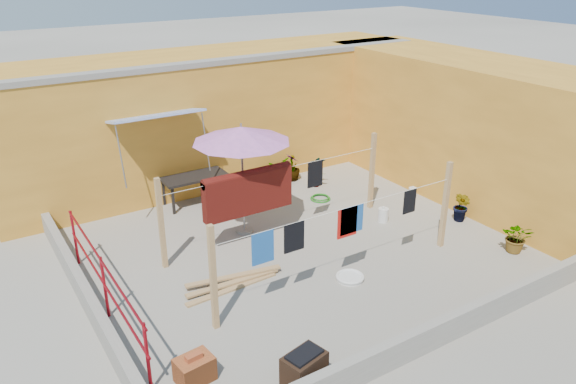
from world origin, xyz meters
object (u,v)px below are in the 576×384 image
(brick_stack, at_px, (195,369))
(white_basin, at_px, (350,277))
(plant_back_a, at_px, (276,171))
(brazier, at_px, (304,369))
(outdoor_table, at_px, (194,178))
(green_hose, at_px, (320,198))
(patio_umbrella, at_px, (241,135))
(water_jug_b, at_px, (412,193))
(water_jug_a, at_px, (383,215))

(brick_stack, bearing_deg, white_basin, 14.76)
(plant_back_a, bearing_deg, brazier, -118.31)
(outdoor_table, xyz_separation_m, green_hose, (2.62, -1.41, -0.60))
(patio_umbrella, xyz_separation_m, brick_stack, (-2.72, -3.61, -1.95))
(brazier, bearing_deg, water_jug_b, 33.93)
(water_jug_a, bearing_deg, white_basin, -144.43)
(outdoor_table, relative_size, plant_back_a, 2.15)
(white_basin, bearing_deg, water_jug_b, 30.52)
(brick_stack, height_order, green_hose, brick_stack)
(white_basin, distance_m, water_jug_a, 2.59)
(plant_back_a, bearing_deg, water_jug_b, -48.06)
(outdoor_table, height_order, brazier, outdoor_table)
(water_jug_b, xyz_separation_m, plant_back_a, (-2.29, 2.54, 0.21))
(white_basin, bearing_deg, outdoor_table, 102.00)
(brick_stack, relative_size, white_basin, 1.04)
(patio_umbrella, distance_m, plant_back_a, 3.28)
(outdoor_table, relative_size, water_jug_a, 4.23)
(brazier, bearing_deg, patio_umbrella, 71.63)
(brazier, bearing_deg, outdoor_table, 79.33)
(brazier, height_order, water_jug_b, brazier)
(water_jug_a, height_order, water_jug_b, water_jug_a)
(water_jug_a, bearing_deg, brazier, -142.69)
(water_jug_b, bearing_deg, brazier, -146.07)
(brick_stack, distance_m, plant_back_a, 7.25)
(brick_stack, distance_m, green_hose, 6.53)
(water_jug_a, distance_m, water_jug_b, 1.55)
(plant_back_a, bearing_deg, patio_umbrella, -135.57)
(water_jug_a, xyz_separation_m, water_jug_b, (1.44, 0.58, -0.02))
(white_basin, bearing_deg, brick_stack, -165.24)
(water_jug_b, distance_m, green_hose, 2.22)
(brazier, xyz_separation_m, water_jug_b, (5.73, 3.86, -0.12))
(water_jug_a, distance_m, plant_back_a, 3.25)
(brick_stack, bearing_deg, water_jug_a, 23.53)
(patio_umbrella, bearing_deg, water_jug_a, -23.25)
(white_basin, relative_size, water_jug_a, 1.47)
(patio_umbrella, height_order, plant_back_a, patio_umbrella)
(patio_umbrella, height_order, water_jug_a, patio_umbrella)
(brick_stack, bearing_deg, water_jug_b, 23.23)
(patio_umbrella, xyz_separation_m, plant_back_a, (1.96, 1.92, -1.79))
(patio_umbrella, xyz_separation_m, green_hose, (2.34, 0.51, -2.10))
(water_jug_b, relative_size, plant_back_a, 0.44)
(patio_umbrella, bearing_deg, outdoor_table, 98.31)
(brazier, relative_size, water_jug_a, 1.84)
(green_hose, relative_size, plant_back_a, 0.70)
(outdoor_table, distance_m, white_basin, 4.77)
(brazier, xyz_separation_m, water_jug_a, (4.29, 3.27, -0.10))
(outdoor_table, relative_size, white_basin, 2.88)
(brazier, height_order, white_basin, brazier)
(outdoor_table, bearing_deg, water_jug_b, -29.33)
(brazier, xyz_separation_m, plant_back_a, (3.45, 6.40, 0.09))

